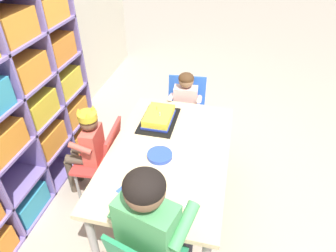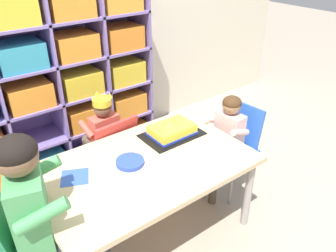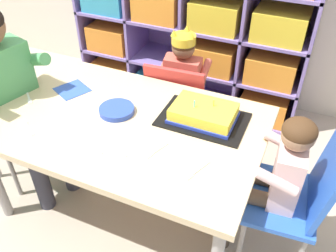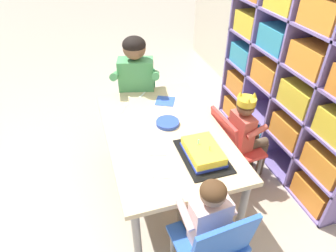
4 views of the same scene
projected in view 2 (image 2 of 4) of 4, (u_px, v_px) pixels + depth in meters
name	position (u px, v px, depth m)	size (l,w,h in m)	color
ground	(147.00, 231.00, 2.33)	(16.00, 16.00, 0.00)	tan
storage_cubby_shelf	(52.00, 81.00, 2.66)	(1.67, 0.36, 1.54)	#7F6BB2
activity_table	(145.00, 170.00, 2.07)	(1.29, 0.82, 0.57)	#D1B789
classroom_chair_blue	(112.00, 149.00, 2.54)	(0.40, 0.36, 0.64)	red
child_with_crown	(102.00, 129.00, 2.55)	(0.31, 0.31, 0.80)	#D15647
classroom_chair_adult_side	(28.00, 242.00, 1.70)	(0.38, 0.41, 0.69)	#238451
adult_helper_seated	(43.00, 204.00, 1.63)	(0.47, 0.46, 1.04)	#4C9E5B
classroom_chair_guest_side	(233.00, 141.00, 2.57)	(0.36, 0.40, 0.69)	blue
guest_at_table_side	(225.00, 135.00, 2.46)	(0.31, 0.31, 0.80)	beige
birthday_cake_on_tray	(172.00, 131.00, 2.31)	(0.41, 0.27, 0.11)	black
paper_plate_stack	(130.00, 162.00, 2.03)	(0.17, 0.17, 0.03)	blue
paper_napkin_square	(75.00, 177.00, 1.92)	(0.15, 0.15, 0.00)	#3356B7
fork_by_napkin	(173.00, 179.00, 1.91)	(0.14, 0.04, 0.00)	white
fork_at_table_front_edge	(103.00, 212.00, 1.68)	(0.13, 0.08, 0.00)	white
fork_near_cake_tray	(58.00, 204.00, 1.73)	(0.11, 0.10, 0.00)	white
fork_scattered_mid_table	(215.00, 152.00, 2.14)	(0.07, 0.14, 0.00)	white
fork_near_child_seat	(187.00, 160.00, 2.07)	(0.06, 0.13, 0.00)	white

